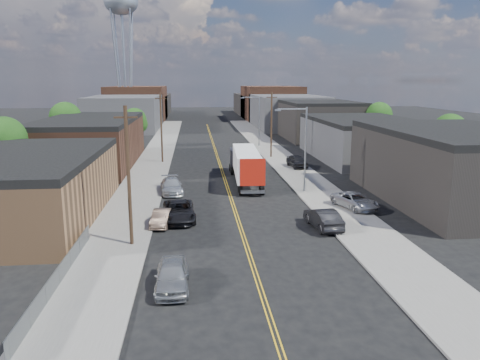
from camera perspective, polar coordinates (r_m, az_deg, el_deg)
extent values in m
plane|color=black|center=(83.45, -3.14, 3.97)|extent=(260.00, 260.00, 0.00)
cube|color=gold|center=(68.65, -2.57, 2.24)|extent=(0.32, 120.00, 0.01)
cube|color=slate|center=(68.79, -10.50, 2.13)|extent=(5.00, 140.00, 0.15)
cube|color=slate|center=(69.78, 5.25, 2.42)|extent=(5.00, 140.00, 0.15)
cube|color=#875F3E|center=(43.99, -24.62, -1.09)|extent=(12.00, 22.00, 5.00)
cube|color=black|center=(43.50, -24.94, 2.51)|extent=(12.00, 22.00, 0.60)
cube|color=#4D2C1E|center=(68.64, -17.77, 4.21)|extent=(12.00, 26.00, 6.00)
cube|color=black|center=(68.30, -17.95, 6.95)|extent=(12.00, 26.00, 0.60)
cube|color=black|center=(50.37, 25.00, 1.29)|extent=(14.00, 22.00, 6.50)
cube|color=black|center=(49.90, 25.36, 5.30)|extent=(14.00, 22.00, 0.60)
cube|color=navy|center=(47.22, 17.91, 1.62)|extent=(0.30, 20.00, 0.80)
cube|color=#39383B|center=(73.72, 14.76, 4.69)|extent=(14.00, 24.00, 5.50)
cube|color=black|center=(73.42, 14.89, 7.05)|extent=(14.00, 24.00, 0.60)
cube|color=black|center=(98.30, 9.53, 7.10)|extent=(14.00, 22.00, 7.00)
cube|color=black|center=(98.06, 9.61, 9.31)|extent=(14.00, 22.00, 0.60)
cube|color=#39383B|center=(118.94, -13.71, 7.99)|extent=(16.00, 30.00, 8.00)
cube|color=#39383B|center=(120.15, 5.74, 8.31)|extent=(16.00, 30.00, 8.00)
cube|color=#4D2C1E|center=(143.65, -12.37, 9.09)|extent=(16.00, 26.00, 10.00)
cube|color=#4D2C1E|center=(144.65, 3.79, 9.35)|extent=(16.00, 26.00, 10.00)
cube|color=black|center=(163.58, -11.55, 8.92)|extent=(16.00, 40.00, 7.00)
cube|color=black|center=(164.46, 2.63, 9.16)|extent=(16.00, 40.00, 7.00)
cylinder|color=gray|center=(133.87, -13.93, 13.11)|extent=(0.80, 0.80, 30.00)
cylinder|color=gray|center=(132.38, -14.81, 13.08)|extent=(1.94, 1.94, 29.98)
cylinder|color=gray|center=(131.89, -13.26, 13.16)|extent=(1.94, 1.94, 29.98)
cylinder|color=gray|center=(135.86, -14.58, 13.05)|extent=(1.94, 1.94, 29.98)
cylinder|color=gray|center=(135.38, -13.07, 13.13)|extent=(1.94, 1.94, 29.98)
ellipsoid|color=#9EA8B2|center=(135.37, -14.31, 20.31)|extent=(9.00, 9.00, 6.75)
cylinder|color=gray|center=(49.47, 7.98, 3.60)|extent=(0.18, 0.18, 9.00)
cylinder|color=gray|center=(48.70, 6.40, 8.60)|extent=(3.00, 0.12, 0.12)
cube|color=gray|center=(48.42, 4.64, 8.49)|extent=(0.60, 0.25, 0.18)
cylinder|color=gray|center=(83.67, 2.35, 7.11)|extent=(0.18, 0.18, 9.00)
cylinder|color=gray|center=(83.22, 1.34, 10.05)|extent=(3.00, 0.12, 0.12)
cube|color=gray|center=(83.06, 0.29, 9.98)|extent=(0.60, 0.25, 0.18)
cylinder|color=black|center=(33.54, -13.42, 0.26)|extent=(0.26, 0.26, 10.00)
cube|color=black|center=(32.97, -13.77, 7.43)|extent=(1.60, 0.12, 0.12)
cylinder|color=black|center=(68.04, -9.56, 6.24)|extent=(0.26, 0.26, 10.00)
cube|color=black|center=(67.76, -9.69, 9.78)|extent=(1.60, 0.12, 0.12)
cylinder|color=black|center=(71.84, 3.85, 6.68)|extent=(0.26, 0.26, 10.00)
cube|color=black|center=(71.58, 3.89, 10.03)|extent=(1.60, 0.12, 0.12)
cube|color=slate|center=(29.38, -21.19, -10.92)|extent=(0.02, 16.00, 1.20)
cube|color=slate|center=(29.16, -21.28, -9.83)|extent=(0.05, 16.00, 0.05)
cylinder|color=black|center=(57.17, -26.47, 1.16)|extent=(0.36, 0.36, 4.25)
sphere|color=#11380F|center=(56.71, -26.79, 4.54)|extent=(4.76, 4.76, 4.76)
sphere|color=#11380F|center=(56.87, -26.04, 3.76)|extent=(3.74, 3.74, 3.74)
cylinder|color=black|center=(80.74, -20.32, 4.59)|extent=(0.36, 0.36, 4.50)
sphere|color=#11380F|center=(80.40, -20.51, 7.13)|extent=(5.04, 5.04, 5.04)
sphere|color=#11380F|center=(80.61, -19.99, 6.53)|extent=(3.96, 3.96, 3.96)
sphere|color=#11380F|center=(80.19, -20.89, 6.64)|extent=(3.60, 3.60, 3.60)
cylinder|color=black|center=(85.75, -12.64, 5.18)|extent=(0.36, 0.36, 3.75)
sphere|color=#11380F|center=(85.46, -12.73, 7.18)|extent=(4.20, 4.20, 4.20)
sphere|color=#11380F|center=(85.75, -12.28, 6.71)|extent=(3.30, 3.30, 3.30)
sphere|color=#11380F|center=(85.17, -13.08, 6.79)|extent=(3.00, 3.00, 3.00)
cylinder|color=black|center=(68.20, 23.96, 2.85)|extent=(0.36, 0.36, 4.00)
sphere|color=#11380F|center=(67.82, 24.19, 5.51)|extent=(4.48, 4.48, 4.48)
sphere|color=#11380F|center=(68.46, 24.45, 4.87)|extent=(3.52, 3.52, 3.52)
sphere|color=#11380F|center=(67.28, 23.95, 5.01)|extent=(3.20, 3.20, 3.20)
cylinder|color=black|center=(89.64, 16.47, 5.43)|extent=(0.36, 0.36, 4.25)
sphere|color=#11380F|center=(89.34, 16.60, 7.59)|extent=(4.76, 4.76, 4.76)
sphere|color=#11380F|center=(89.91, 16.85, 7.06)|extent=(3.74, 3.74, 3.74)
sphere|color=#11380F|center=(88.83, 16.37, 7.20)|extent=(3.40, 3.40, 3.40)
cube|color=white|center=(53.04, 0.76, 2.16)|extent=(3.09, 11.94, 2.76)
cube|color=#9F170C|center=(47.26, 1.56, 0.94)|extent=(2.59, 0.24, 2.78)
cube|color=gray|center=(47.69, 1.54, -1.45)|extent=(2.46, 0.71, 0.25)
cube|color=black|center=(60.37, -0.02, 2.37)|extent=(2.61, 3.27, 3.06)
cylinder|color=black|center=(49.05, 1.34, -1.13)|extent=(2.61, 1.10, 0.99)
cylinder|color=black|center=(60.55, -0.02, 1.40)|extent=(2.51, 1.10, 0.99)
imported|color=#9C9FA1|center=(27.41, -8.28, -11.41)|extent=(1.93, 4.73, 1.60)
imported|color=#7B6251|center=(38.91, -9.58, -4.58)|extent=(1.71, 3.99, 1.28)
imported|color=black|center=(40.08, -7.46, -3.79)|extent=(3.01, 5.91, 1.60)
imported|color=#BBBFC1|center=(49.82, -8.36, -0.72)|extent=(2.72, 5.50, 1.54)
imported|color=black|center=(38.25, 10.09, -4.63)|extent=(2.23, 5.06, 1.62)
imported|color=#ABACB0|center=(44.23, 13.82, -2.45)|extent=(3.82, 5.59, 1.42)
imported|color=black|center=(63.81, 6.96, 2.30)|extent=(2.44, 4.99, 1.64)
imported|color=black|center=(65.88, 0.73, 2.42)|extent=(2.29, 4.80, 1.32)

